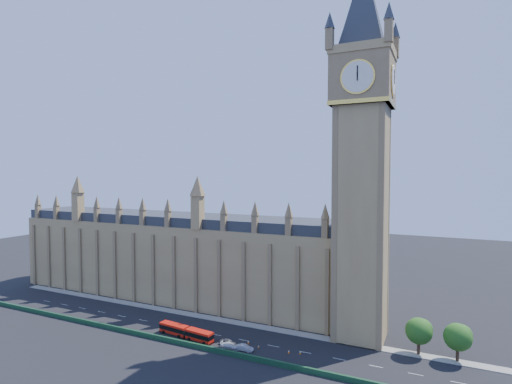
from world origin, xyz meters
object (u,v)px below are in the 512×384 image
at_px(car_grey, 228,342).
at_px(car_silver, 245,348).
at_px(car_white, 230,346).
at_px(red_bus, 186,332).

relative_size(car_grey, car_silver, 0.99).
distance_m(car_grey, car_white, 1.89).
distance_m(red_bus, car_white, 13.14).
xyz_separation_m(red_bus, car_white, (13.10, -0.73, -0.77)).
bearing_deg(car_white, red_bus, 81.57).
xyz_separation_m(red_bus, car_grey, (11.87, 0.71, -0.73)).
height_order(red_bus, car_grey, red_bus).
xyz_separation_m(red_bus, car_silver, (16.85, -0.31, -0.75)).
bearing_deg(car_grey, red_bus, 98.90).
height_order(red_bus, car_silver, red_bus).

